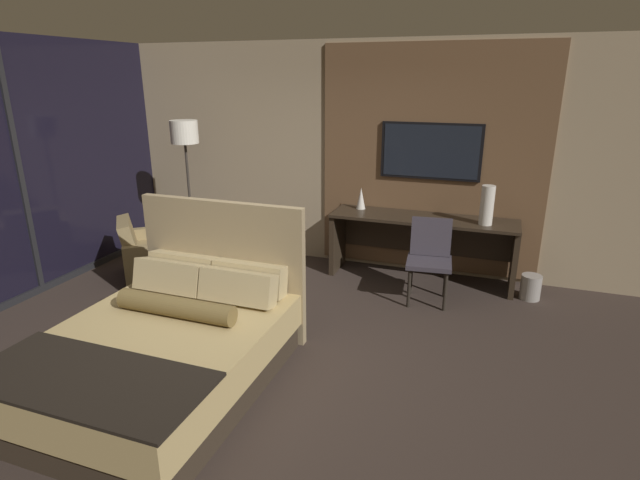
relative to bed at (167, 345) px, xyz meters
The scene contains 12 objects.
ground_plane 0.84m from the bed, 49.79° to the left, with size 16.00×16.00×0.00m, color #332823.
wall_back_tv_panel 3.43m from the bed, 78.23° to the left, with size 7.20×0.09×2.80m.
wall_left_window 2.87m from the bed, 158.32° to the left, with size 0.06×6.00×2.80m.
bed is the anchor object (origin of this frame).
desk 3.29m from the bed, 61.35° to the left, with size 2.17×0.57×0.79m.
tv 3.69m from the bed, 63.15° to the left, with size 1.18×0.04×0.66m.
desk_chair 2.90m from the bed, 52.97° to the left, with size 0.52×0.52×0.91m.
armchair_by_window 2.39m from the bed, 129.66° to the left, with size 1.13×1.13×0.76m.
floor_lamp 3.03m from the bed, 119.17° to the left, with size 0.34×0.34×1.86m.
vase_tall 3.65m from the bed, 50.60° to the left, with size 0.15×0.15×0.44m.
vase_short 3.13m from the bed, 75.34° to the left, with size 0.11×0.11×0.27m.
waste_bin 3.91m from the bed, 43.61° to the left, with size 0.22×0.22×0.28m.
Camera 1 is at (1.85, -3.50, 2.38)m, focal length 28.00 mm.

